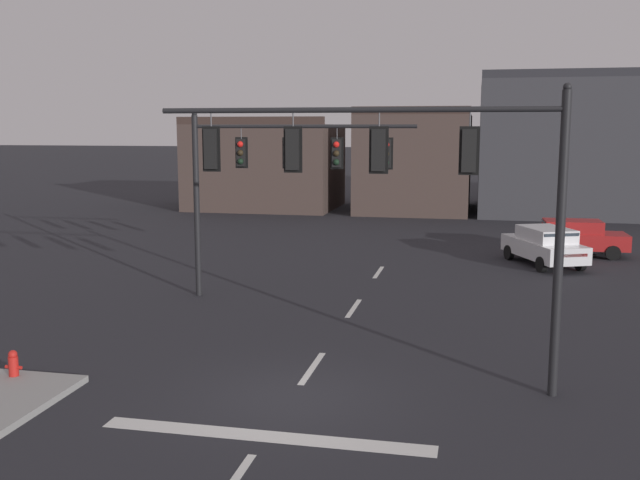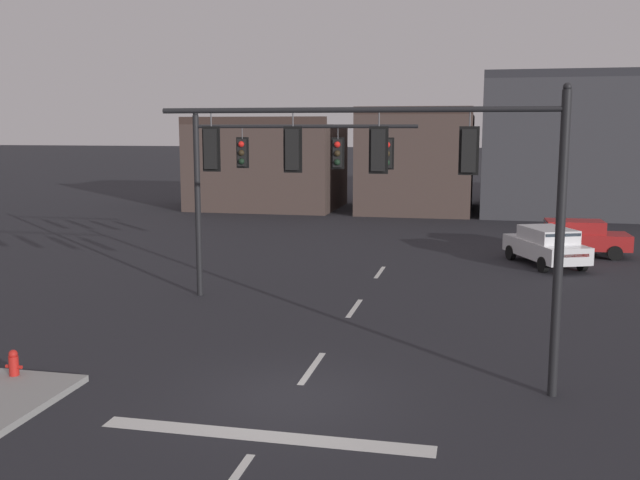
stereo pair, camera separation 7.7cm
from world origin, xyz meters
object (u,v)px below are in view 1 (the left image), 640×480
Objects in this scene: car_lot_middle at (544,245)px; fire_hydrant at (14,368)px; signal_mast_near_side at (410,174)px; car_lot_nearside at (574,237)px; signal_mast_far_side at (272,167)px.

car_lot_middle reaches higher than fire_hydrant.
signal_mast_near_side reaches higher than fire_hydrant.
signal_mast_near_side is at bearing -105.27° from car_lot_middle.
signal_mast_near_side is 19.54m from car_lot_nearside.
signal_mast_far_side is at bearing -135.28° from car_lot_nearside.
fire_hydrant is (-14.49, -20.01, -0.53)m from car_lot_nearside.
signal_mast_near_side reaches higher than signal_mast_far_side.
signal_mast_near_side reaches higher than car_lot_middle.
fire_hydrant is at bearing -111.05° from signal_mast_far_side.
signal_mast_far_side is (-5.20, 7.39, -0.30)m from signal_mast_near_side.
signal_mast_near_side is at bearing -107.55° from car_lot_nearside.
car_lot_middle is 21.64m from fire_hydrant.
fire_hydrant is (-8.72, -1.75, -4.40)m from signal_mast_near_side.
car_lot_nearside is 0.95× the size of car_lot_middle.
car_lot_nearside reaches higher than fire_hydrant.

